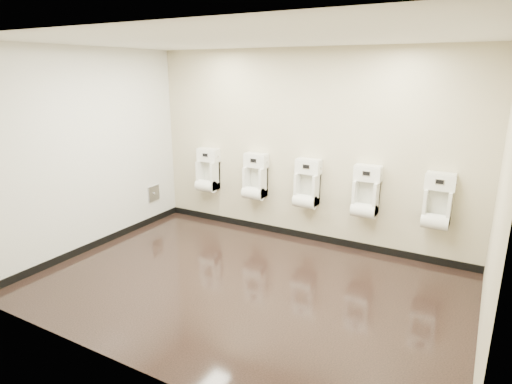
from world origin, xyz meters
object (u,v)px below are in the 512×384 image
Objects in this scene: access_panel at (154,193)px; urinal_1 at (255,180)px; urinal_0 at (208,173)px; urinal_4 at (437,205)px; urinal_2 at (307,187)px; urinal_3 at (366,195)px.

access_panel is 0.36× the size of urinal_1.
access_panel is at bearing -152.41° from urinal_0.
urinal_4 is (2.64, 0.00, 0.00)m from urinal_1.
urinal_4 reaches higher than access_panel.
urinal_2 is at bearing 9.39° from access_panel.
urinal_3 is (2.63, 0.00, 0.00)m from urinal_0.
urinal_0 and urinal_3 have the same top height.
access_panel is at bearing -170.61° from urinal_2.
urinal_1 is 1.00× the size of urinal_4.
urinal_2 is 0.86m from urinal_3.
urinal_0 is at bearing 180.00° from urinal_1.
urinal_0 is at bearing 27.59° from access_panel.
urinal_1 reaches higher than access_panel.
urinal_1 is (0.90, 0.00, 0.00)m from urinal_0.
urinal_0 is at bearing 180.00° from urinal_2.
urinal_1 is at bearing 13.99° from access_panel.
urinal_3 is at bearing 0.00° from urinal_2.
urinal_2 is 1.00× the size of urinal_4.
urinal_0 is 0.90m from urinal_1.
urinal_2 is at bearing 0.00° from urinal_0.
urinal_2 reaches higher than access_panel.
urinal_4 is at bearing 0.00° from urinal_2.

